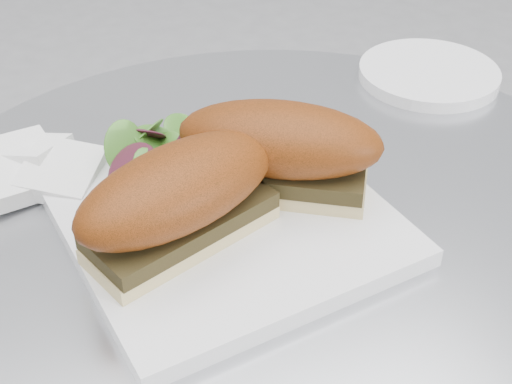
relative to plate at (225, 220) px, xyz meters
The scene contains 6 objects.
plate is the anchor object (origin of this frame).
sandwich_left 0.07m from the plate, 153.96° to the right, with size 0.19×0.14×0.08m.
sandwich_right 0.07m from the plate, 14.81° to the left, with size 0.19×0.15×0.08m.
salad 0.09m from the plate, 106.45° to the left, with size 0.12×0.12×0.05m, color #51892C, non-canonical shape.
napkin 0.18m from the plate, 140.54° to the left, with size 0.11×0.11×0.02m, color white, non-canonical shape.
saucer 0.34m from the plate, 29.13° to the left, with size 0.16×0.16×0.01m, color silver.
Camera 1 is at (-0.18, -0.41, 1.11)m, focal length 50.00 mm.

